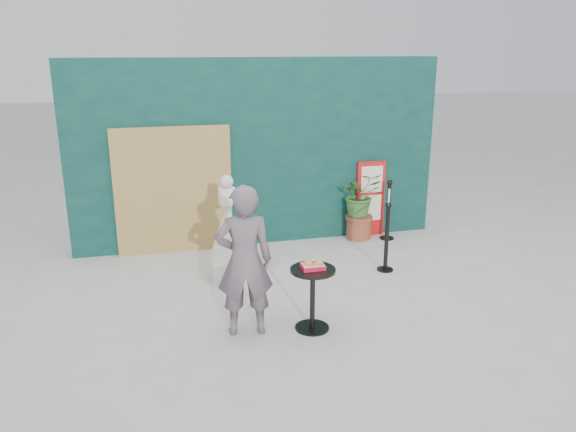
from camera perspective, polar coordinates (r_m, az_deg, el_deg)
name	(u,v)px	position (r m, az deg, el deg)	size (l,w,h in m)	color
ground	(313,326)	(6.75, 2.54, -11.05)	(60.00, 60.00, 0.00)	#ADAAA5
back_wall	(259,153)	(9.18, -3.00, 6.43)	(6.00, 0.30, 3.00)	#0A2D2C
bamboo_fence	(174,191)	(8.92, -11.54, 2.51)	(1.80, 0.08, 2.00)	tan
woman	(244,261)	(6.26, -4.46, -4.59)	(0.64, 0.42, 1.75)	#615359
menu_board	(370,199)	(9.73, 8.36, 1.73)	(0.50, 0.07, 1.30)	red
statue	(228,237)	(7.89, -6.07, -2.10)	(0.58, 0.58, 1.49)	silver
cafe_table	(313,289)	(6.47, 2.51, -7.44)	(0.52, 0.52, 0.75)	black
food_basket	(313,266)	(6.36, 2.56, -5.06)	(0.26, 0.19, 0.11)	red
planter	(360,200)	(9.51, 7.28, 1.58)	(0.68, 0.59, 1.16)	brown
stanchion_barrier	(388,224)	(8.93, 10.08, -0.77)	(0.84, 1.54, 1.03)	black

